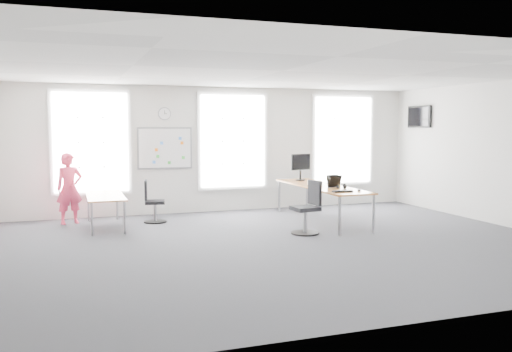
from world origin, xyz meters
name	(u,v)px	position (x,y,z in m)	size (l,w,h in m)	color
floor	(282,244)	(0.00, 0.00, 0.00)	(10.00, 10.00, 0.00)	#28282D
ceiling	(283,71)	(0.00, 0.00, 3.00)	(10.00, 10.00, 0.00)	white
wall_back	(220,149)	(0.00, 4.00, 1.50)	(10.00, 10.00, 0.00)	white
wall_front	(427,181)	(0.00, -4.00, 1.50)	(10.00, 10.00, 0.00)	white
wall_right	(511,154)	(5.00, 0.00, 1.50)	(10.00, 10.00, 0.00)	white
window_left	(91,142)	(-3.00, 3.97, 1.70)	(1.60, 0.06, 2.20)	white
window_mid	(233,141)	(0.30, 3.97, 1.70)	(1.60, 0.06, 2.20)	white
window_right	(343,140)	(3.30, 3.97, 1.70)	(1.60, 0.06, 2.20)	white
desk_right	(321,188)	(1.68, 1.90, 0.73)	(0.85, 3.20, 0.78)	#AE6932
desk_left	(105,198)	(-2.80, 2.69, 0.61)	(0.73, 1.82, 0.66)	#AE6932
chair_right	(308,211)	(0.83, 0.73, 0.45)	(0.54, 0.54, 1.02)	black
chair_left	(152,204)	(-1.81, 2.93, 0.40)	(0.49, 0.49, 0.91)	black
person	(69,188)	(-3.49, 3.36, 0.75)	(0.55, 0.36, 1.50)	#F13C61
whiteboard	(165,148)	(-1.35, 3.97, 1.55)	(1.20, 0.03, 0.90)	white
wall_clock	(164,114)	(-1.35, 3.97, 2.35)	(0.30, 0.30, 0.04)	gray
tv	(419,117)	(4.95, 3.00, 2.30)	(0.06, 0.90, 0.55)	black
keyboard	(342,191)	(1.56, 0.71, 0.79)	(0.41, 0.15, 0.02)	black
mouse	(359,190)	(1.93, 0.72, 0.80)	(0.07, 0.11, 0.04)	black
lens_cap	(346,190)	(1.80, 1.00, 0.78)	(0.07, 0.07, 0.01)	black
headphones	(341,186)	(1.81, 1.23, 0.83)	(0.18, 0.10, 0.11)	black
laptop_sleeve	(334,181)	(1.76, 1.46, 0.91)	(0.34, 0.25, 0.27)	black
paper_stack	(315,183)	(1.58, 2.00, 0.83)	(0.29, 0.22, 0.10)	beige
monitor	(301,165)	(1.69, 3.03, 1.16)	(0.55, 0.23, 0.63)	black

